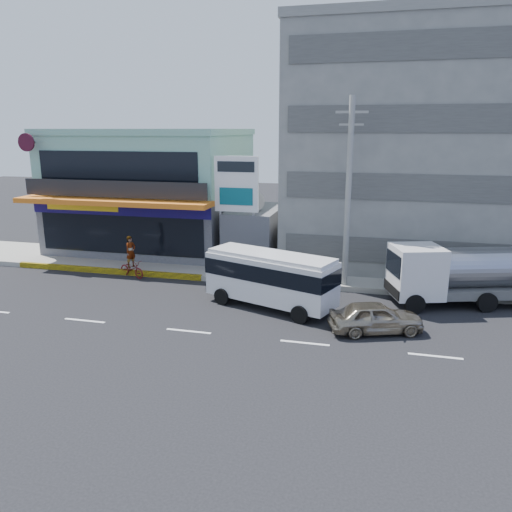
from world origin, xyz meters
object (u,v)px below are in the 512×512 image
(utility_pole_near, at_px, (348,194))
(sedan, at_px, (376,317))
(minibus, at_px, (271,275))
(motorcycle_rider, at_px, (132,264))
(shop_building, at_px, (154,193))
(satellite_dish, at_px, (253,209))
(concrete_building, at_px, (422,152))
(billboard, at_px, (236,191))
(tanker_truck, at_px, (462,273))

(utility_pole_near, relative_size, sedan, 2.54)
(utility_pole_near, xyz_separation_m, minibus, (-3.25, -3.64, -3.55))
(sedan, distance_m, motorcycle_rider, 14.77)
(shop_building, height_order, utility_pole_near, utility_pole_near)
(motorcycle_rider, bearing_deg, satellite_dish, 34.13)
(concrete_building, bearing_deg, minibus, -122.82)
(utility_pole_near, bearing_deg, shop_building, 154.94)
(satellite_dish, bearing_deg, utility_pole_near, -30.96)
(concrete_building, xyz_separation_m, billboard, (-10.50, -5.80, -2.07))
(concrete_building, height_order, motorcycle_rider, concrete_building)
(motorcycle_rider, bearing_deg, minibus, -18.77)
(sedan, bearing_deg, motorcycle_rider, 51.43)
(shop_building, xyz_separation_m, billboard, (7.50, -4.75, 0.93))
(shop_building, distance_m, sedan, 20.11)
(sedan, bearing_deg, utility_pole_near, -1.75)
(satellite_dish, relative_size, utility_pole_near, 0.15)
(sedan, bearing_deg, satellite_dish, 21.17)
(satellite_dish, xyz_separation_m, tanker_truck, (11.69, -4.60, -1.98))
(shop_building, relative_size, minibus, 1.84)
(satellite_dish, relative_size, tanker_truck, 0.19)
(billboard, height_order, sedan, billboard)
(sedan, bearing_deg, shop_building, 33.43)
(billboard, relative_size, minibus, 1.03)
(billboard, height_order, tanker_truck, billboard)
(utility_pole_near, bearing_deg, minibus, -131.76)
(utility_pole_near, bearing_deg, sedan, -72.76)
(utility_pole_near, height_order, tanker_truck, utility_pole_near)
(shop_building, xyz_separation_m, minibus, (10.75, -10.19, -2.40))
(utility_pole_near, height_order, sedan, utility_pole_near)
(utility_pole_near, relative_size, motorcycle_rider, 4.11)
(shop_building, bearing_deg, tanker_truck, -20.96)
(minibus, distance_m, motorcycle_rider, 9.48)
(shop_building, xyz_separation_m, sedan, (15.72, -12.10, -3.33))
(concrete_building, relative_size, satellite_dish, 10.67)
(utility_pole_near, bearing_deg, billboard, 164.52)
(tanker_truck, bearing_deg, utility_pole_near, 170.05)
(shop_building, height_order, sedan, shop_building)
(satellite_dish, height_order, billboard, billboard)
(satellite_dish, height_order, utility_pole_near, utility_pole_near)
(sedan, xyz_separation_m, tanker_truck, (3.97, 4.55, 0.92))
(utility_pole_near, bearing_deg, satellite_dish, 149.04)
(shop_building, bearing_deg, motorcycle_rider, -75.82)
(billboard, distance_m, utility_pole_near, 6.75)
(concrete_building, bearing_deg, billboard, -151.08)
(sedan, bearing_deg, concrete_building, -28.82)
(concrete_building, bearing_deg, utility_pole_near, -117.76)
(concrete_building, height_order, satellite_dish, concrete_building)
(tanker_truck, xyz_separation_m, motorcycle_rider, (-17.89, 0.40, -0.79))
(satellite_dish, bearing_deg, tanker_truck, -21.47)
(billboard, distance_m, minibus, 7.16)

